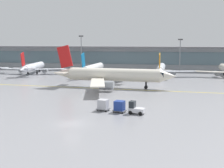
# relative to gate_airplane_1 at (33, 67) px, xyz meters

# --- Properties ---
(ground_plane) EXTENTS (400.00, 400.00, 0.00)m
(ground_plane) POSITION_rel_gate_airplane_1_xyz_m (32.65, -58.95, -2.48)
(ground_plane) COLOR gray
(taxiway_centreline_stripe) EXTENTS (109.76, 8.05, 0.01)m
(taxiway_centreline_stripe) POSITION_rel_gate_airplane_1_xyz_m (33.69, -27.83, -2.47)
(taxiway_centreline_stripe) COLOR yellow
(taxiway_centreline_stripe) RESTS_ON ground_plane
(terminal_concourse) EXTENTS (177.47, 11.00, 9.60)m
(terminal_concourse) POSITION_rel_gate_airplane_1_xyz_m (32.65, 22.88, 2.44)
(terminal_concourse) COLOR #9EA3A8
(terminal_concourse) RESTS_ON ground_plane
(gate_airplane_1) EXTENTS (23.10, 24.96, 8.26)m
(gate_airplane_1) POSITION_rel_gate_airplane_1_xyz_m (0.00, 0.00, 0.00)
(gate_airplane_1) COLOR silver
(gate_airplane_1) RESTS_ON ground_plane
(gate_airplane_2) EXTENTS (23.14, 24.96, 8.26)m
(gate_airplane_2) POSITION_rel_gate_airplane_1_xyz_m (22.40, -1.29, 0.00)
(gate_airplane_2) COLOR white
(gate_airplane_2) RESTS_ON ground_plane
(gate_airplane_3) EXTENTS (23.19, 24.94, 8.26)m
(gate_airplane_3) POSITION_rel_gate_airplane_1_xyz_m (45.57, 0.73, 0.00)
(gate_airplane_3) COLOR silver
(gate_airplane_3) RESTS_ON ground_plane
(taxiing_regional_jet) EXTENTS (32.71, 30.34, 10.83)m
(taxiing_regional_jet) POSITION_rel_gate_airplane_1_xyz_m (33.27, -25.80, 0.77)
(taxiing_regional_jet) COLOR silver
(taxiing_regional_jet) RESTS_ON ground_plane
(baggage_tug) EXTENTS (2.85, 2.10, 2.10)m
(baggage_tug) POSITION_rel_gate_airplane_1_xyz_m (41.33, -51.51, -1.59)
(baggage_tug) COLOR silver
(baggage_tug) RESTS_ON ground_plane
(cargo_dolly_lead) EXTENTS (2.41, 2.03, 1.94)m
(cargo_dolly_lead) POSITION_rel_gate_airplane_1_xyz_m (38.60, -50.88, -1.42)
(cargo_dolly_lead) COLOR #595B60
(cargo_dolly_lead) RESTS_ON ground_plane
(cargo_dolly_trailing) EXTENTS (2.41, 2.03, 1.94)m
(cargo_dolly_trailing) POSITION_rel_gate_airplane_1_xyz_m (35.65, -50.19, -1.42)
(cargo_dolly_trailing) COLOR #595B60
(cargo_dolly_trailing) RESTS_ON ground_plane
(apron_light_mast_1) EXTENTS (1.80, 0.36, 13.95)m
(apron_light_mast_1) POSITION_rel_gate_airplane_1_xyz_m (13.81, 15.28, 5.18)
(apron_light_mast_1) COLOR gray
(apron_light_mast_1) RESTS_ON ground_plane
(apron_light_mast_2) EXTENTS (1.80, 0.36, 12.58)m
(apron_light_mast_2) POSITION_rel_gate_airplane_1_xyz_m (52.63, 14.03, 4.49)
(apron_light_mast_2) COLOR gray
(apron_light_mast_2) RESTS_ON ground_plane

